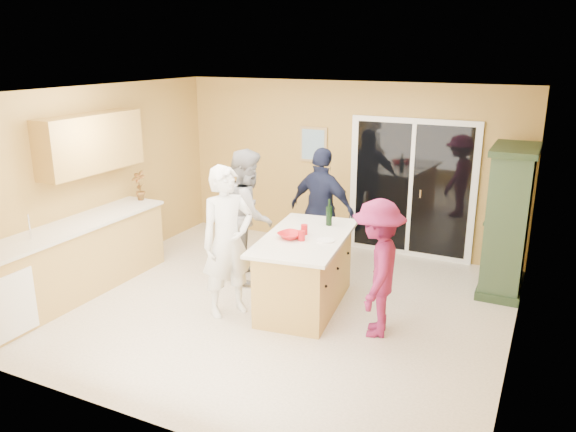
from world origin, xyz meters
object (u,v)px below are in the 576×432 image
at_px(kitchen_island, 305,273).
at_px(woman_white, 228,242).
at_px(woman_magenta, 377,268).
at_px(woman_navy, 322,210).
at_px(woman_grey, 248,215).
at_px(green_hutch, 508,222).

height_order(kitchen_island, woman_white, woman_white).
bearing_deg(woman_magenta, woman_white, -92.19).
height_order(woman_white, woman_navy, woman_white).
relative_size(woman_white, woman_magenta, 1.17).
bearing_deg(woman_grey, green_hutch, -95.69).
height_order(kitchen_island, woman_magenta, woman_magenta).
bearing_deg(green_hutch, woman_white, -143.61).
height_order(kitchen_island, green_hutch, green_hutch).
relative_size(woman_white, woman_navy, 1.02).
relative_size(kitchen_island, woman_white, 1.02).
height_order(woman_white, woman_grey, woman_white).
height_order(green_hutch, woman_navy, green_hutch).
relative_size(green_hutch, woman_magenta, 1.24).
bearing_deg(woman_white, woman_grey, 49.86).
xyz_separation_m(woman_grey, woman_magenta, (2.07, -0.82, -0.13)).
relative_size(woman_grey, woman_navy, 1.02).
bearing_deg(woman_white, kitchen_island, -20.69).
bearing_deg(woman_navy, woman_white, 87.11).
distance_m(green_hutch, woman_magenta, 2.18).
xyz_separation_m(green_hutch, woman_navy, (-2.43, -0.32, -0.05)).
distance_m(kitchen_island, green_hutch, 2.69).
distance_m(kitchen_island, woman_white, 1.05).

